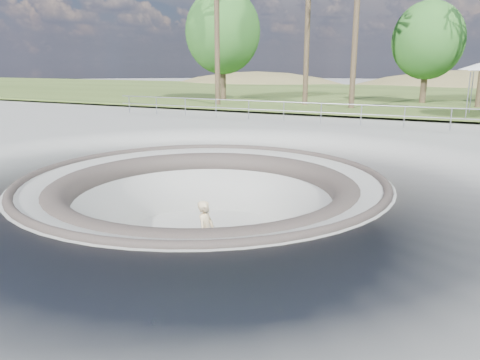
# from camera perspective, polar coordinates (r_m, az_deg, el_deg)

# --- Properties ---
(ground) EXTENTS (180.00, 180.00, 0.00)m
(ground) POSITION_cam_1_polar(r_m,az_deg,el_deg) (13.23, -4.46, 0.21)
(ground) COLOR gray
(ground) RESTS_ON ground
(skate_bowl) EXTENTS (14.00, 14.00, 4.10)m
(skate_bowl) POSITION_cam_1_polar(r_m,az_deg,el_deg) (13.78, -4.32, -7.19)
(skate_bowl) COLOR gray
(skate_bowl) RESTS_ON ground
(grass_strip) EXTENTS (180.00, 36.00, 0.12)m
(grass_strip) POSITION_cam_1_polar(r_m,az_deg,el_deg) (45.68, 17.42, 9.85)
(grass_strip) COLOR #3A5020
(grass_strip) RESTS_ON ground
(distant_hills) EXTENTS (103.20, 45.00, 28.60)m
(distant_hills) POSITION_cam_1_polar(r_m,az_deg,el_deg) (69.11, 22.87, 4.60)
(distant_hills) COLOR brown
(distant_hills) RESTS_ON ground
(safety_railing) EXTENTS (25.00, 0.06, 1.03)m
(safety_railing) POSITION_cam_1_polar(r_m,az_deg,el_deg) (24.13, 9.86, 8.06)
(safety_railing) COLOR gray
(safety_railing) RESTS_ON ground
(skateboard) EXTENTS (0.82, 0.47, 0.08)m
(skateboard) POSITION_cam_1_polar(r_m,az_deg,el_deg) (12.19, -4.11, -10.17)
(skateboard) COLOR #93633B
(skateboard) RESTS_ON ground
(skater) EXTENTS (0.45, 0.64, 1.66)m
(skater) POSITION_cam_1_polar(r_m,az_deg,el_deg) (11.87, -4.18, -6.43)
(skater) COLOR beige
(skater) RESTS_ON skateboard
(bushy_tree_left) EXTENTS (5.86, 5.32, 8.45)m
(bushy_tree_left) POSITION_cam_1_polar(r_m,az_deg,el_deg) (37.61, -2.12, 17.59)
(bushy_tree_left) COLOR brown
(bushy_tree_left) RESTS_ON ground
(bushy_tree_mid) EXTENTS (5.02, 4.56, 7.24)m
(bushy_tree_mid) POSITION_cam_1_polar(r_m,az_deg,el_deg) (37.13, 21.93, 15.49)
(bushy_tree_mid) COLOR brown
(bushy_tree_mid) RESTS_ON ground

